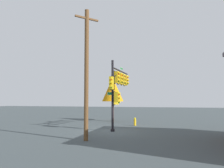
{
  "coord_description": "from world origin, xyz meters",
  "views": [
    {
      "loc": [
        -18.85,
        -4.82,
        2.77
      ],
      "look_at": [
        0.98,
        0.3,
        4.17
      ],
      "focal_mm": 35.78,
      "sensor_mm": 36.0,
      "label": 1
    }
  ],
  "objects_px": {
    "utility_pole": "(86,72)",
    "signal_pole_assembly": "(118,84)",
    "tree_near": "(113,90)",
    "fire_hydrant": "(135,122)"
  },
  "relations": [
    {
      "from": "signal_pole_assembly",
      "to": "fire_hydrant",
      "type": "height_order",
      "value": "signal_pole_assembly"
    },
    {
      "from": "utility_pole",
      "to": "fire_hydrant",
      "type": "height_order",
      "value": "utility_pole"
    },
    {
      "from": "utility_pole",
      "to": "fire_hydrant",
      "type": "relative_size",
      "value": 10.82
    },
    {
      "from": "tree_near",
      "to": "fire_hydrant",
      "type": "bearing_deg",
      "value": -138.34
    },
    {
      "from": "signal_pole_assembly",
      "to": "fire_hydrant",
      "type": "relative_size",
      "value": 7.55
    },
    {
      "from": "signal_pole_assembly",
      "to": "utility_pole",
      "type": "relative_size",
      "value": 0.7
    },
    {
      "from": "signal_pole_assembly",
      "to": "tree_near",
      "type": "bearing_deg",
      "value": 18.68
    },
    {
      "from": "utility_pole",
      "to": "signal_pole_assembly",
      "type": "bearing_deg",
      "value": -7.19
    },
    {
      "from": "signal_pole_assembly",
      "to": "utility_pole",
      "type": "distance_m",
      "value": 6.4
    },
    {
      "from": "utility_pole",
      "to": "tree_near",
      "type": "bearing_deg",
      "value": 6.48
    }
  ]
}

